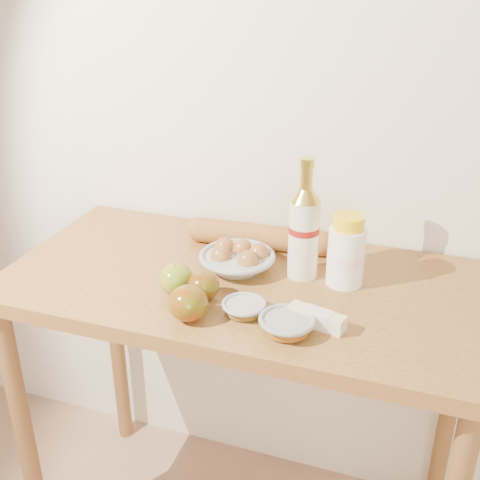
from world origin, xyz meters
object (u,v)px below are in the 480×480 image
table (244,320)px  bourbon_bottle (304,230)px  cream_bottle (346,252)px  egg_bowl (238,259)px  baguette (259,236)px

table → bourbon_bottle: 0.29m
cream_bottle → egg_bowl: bearing=172.4°
cream_bottle → bourbon_bottle: bearing=166.7°
cream_bottle → baguette: (-0.26, 0.12, -0.05)m
egg_bowl → baguette: same height
cream_bottle → egg_bowl: cream_bottle is taller
table → baguette: size_ratio=2.88×
bourbon_bottle → cream_bottle: (0.11, -0.00, -0.04)m
egg_bowl → baguette: 0.14m
cream_bottle → egg_bowl: size_ratio=0.88×
cream_bottle → baguette: 0.29m
table → cream_bottle: 0.32m
egg_bowl → baguette: size_ratio=0.49×
table → cream_bottle: cream_bottle is taller
egg_bowl → baguette: bearing=83.4°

